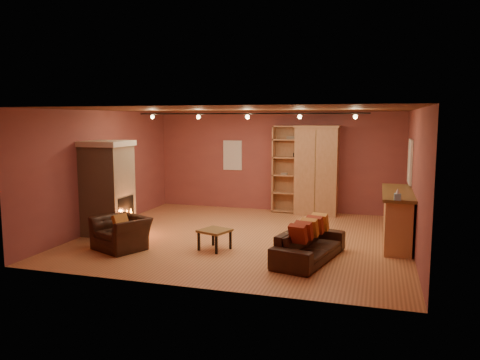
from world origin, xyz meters
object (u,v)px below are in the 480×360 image
(armoire, at_px, (317,170))
(bar_counter, at_px, (397,217))
(bookcase, at_px, (291,168))
(coffee_table, at_px, (215,233))
(armchair, at_px, (121,228))
(loveseat, at_px, (309,239))
(fireplace, at_px, (108,188))

(armoire, xyz_separation_m, bar_counter, (2.02, -2.57, -0.65))
(bar_counter, bearing_deg, armoire, 128.11)
(bookcase, relative_size, coffee_table, 3.51)
(bar_counter, xyz_separation_m, armchair, (-5.32, -2.00, -0.13))
(loveseat, xyz_separation_m, armchair, (-3.74, -0.34, 0.04))
(bookcase, height_order, loveseat, bookcase)
(bookcase, height_order, coffee_table, bookcase)
(fireplace, height_order, bookcase, bookcase)
(fireplace, distance_m, armoire, 5.52)
(loveseat, relative_size, coffee_table, 2.94)
(armoire, relative_size, bar_counter, 1.04)
(bookcase, bearing_deg, armchair, -118.31)
(coffee_table, bearing_deg, loveseat, -4.47)
(bookcase, distance_m, armoire, 0.77)
(loveseat, bearing_deg, armoire, 19.19)
(bookcase, height_order, armoire, armoire)
(bar_counter, xyz_separation_m, loveseat, (-1.58, -1.66, -0.17))
(fireplace, xyz_separation_m, bookcase, (3.48, 3.72, 0.17))
(bookcase, bearing_deg, bar_counter, -44.91)
(fireplace, xyz_separation_m, coffee_table, (2.74, -0.54, -0.71))
(coffee_table, bearing_deg, armoire, 70.03)
(fireplace, bearing_deg, bookcase, 46.92)
(fireplace, distance_m, armchair, 1.51)
(bookcase, bearing_deg, fireplace, -133.08)
(bookcase, height_order, armchair, bookcase)
(bookcase, relative_size, loveseat, 1.19)
(loveseat, distance_m, armchair, 3.75)
(bar_counter, relative_size, armchair, 1.98)
(bar_counter, bearing_deg, bookcase, 135.09)
(fireplace, distance_m, coffee_table, 2.88)
(armoire, bearing_deg, armchair, -125.87)
(fireplace, relative_size, bookcase, 0.88)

